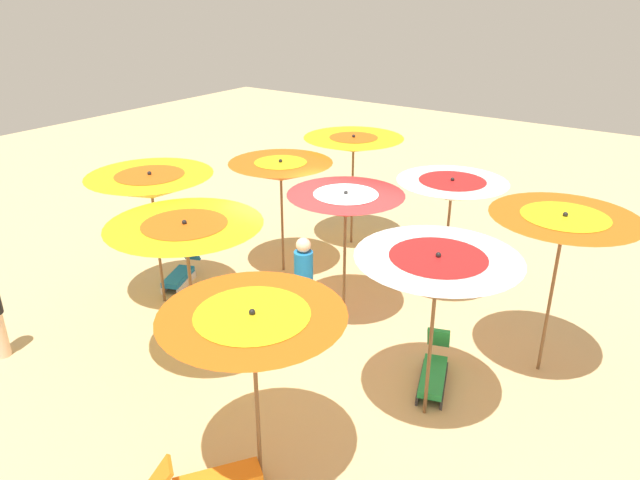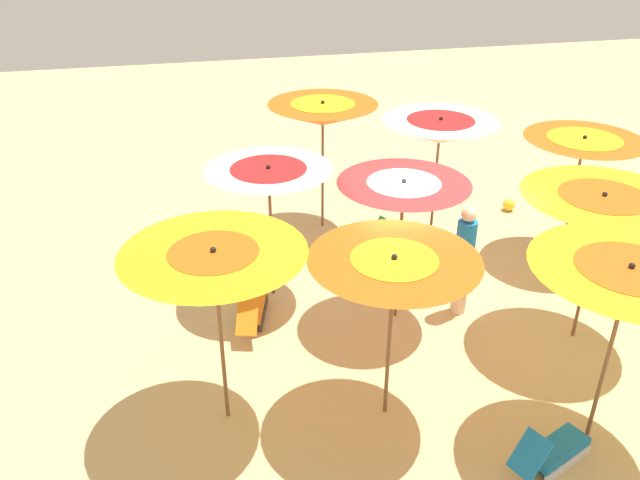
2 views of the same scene
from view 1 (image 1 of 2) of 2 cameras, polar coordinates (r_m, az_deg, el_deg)
The scene contains 14 objects.
ground at distance 10.32m, azimuth 0.93°, elevation -8.28°, with size 35.98×35.98×0.04m, color #D1B57F.
beach_umbrella_0 at distance 10.52m, azimuth -16.00°, elevation 5.01°, with size 2.15×2.15×2.50m.
beach_umbrella_1 at distance 8.58m, azimuth -12.83°, elevation 0.35°, with size 2.23×2.23×2.38m.
beach_umbrella_2 at distance 6.39m, azimuth -6.49°, elevation -8.49°, with size 2.03×2.03×2.30m.
beach_umbrella_3 at distance 11.41m, azimuth -3.80°, elevation 6.63°, with size 2.00×2.00×2.35m.
beach_umbrella_4 at distance 9.66m, azimuth 2.48°, elevation 3.39°, with size 1.93×1.93×2.35m.
beach_umbrella_5 at distance 7.42m, azimuth 11.21°, elevation -3.05°, with size 2.06×2.06×2.43m.
beach_umbrella_6 at distance 12.72m, azimuth 3.24°, elevation 9.18°, with size 2.13×2.13×2.48m.
beach_umbrella_7 at distance 10.70m, azimuth 12.57°, elevation 4.70°, with size 1.95×1.95×2.30m.
beach_umbrella_8 at distance 8.79m, azimuth 22.36°, elevation 0.93°, with size 2.04×2.04×2.57m.
lounger_1 at distance 11.88m, azimuth -13.32°, elevation -3.13°, with size 0.77×1.20×0.66m.
lounger_2 at distance 9.02m, azimuth 10.92°, elevation -12.28°, with size 0.76×1.33×0.69m.
lounger_3 at distance 12.04m, azimuth 9.55°, elevation -2.46°, with size 1.33×0.66×0.58m.
beachgoer_1 at distance 9.42m, azimuth -1.57°, elevation -4.66°, with size 0.30×0.30×1.84m.
Camera 1 is at (-4.91, 7.25, 5.45)m, focal length 33.18 mm.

